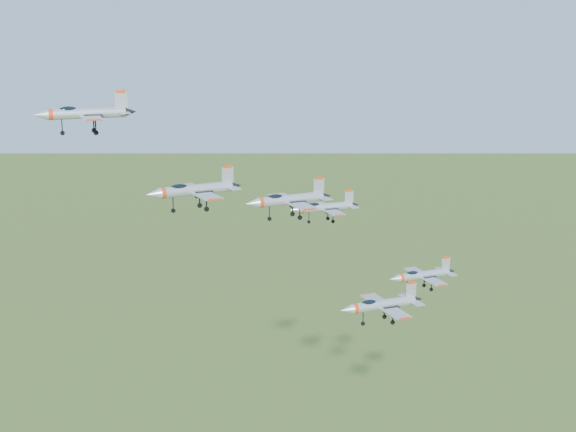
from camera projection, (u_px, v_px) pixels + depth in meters
jet_lead at (84, 113)px, 108.98m from camera, size 13.82×11.68×3.73m
jet_left_high at (194, 190)px, 107.38m from camera, size 13.76×11.40×3.68m
jet_right_high at (288, 200)px, 88.83m from camera, size 10.55×8.80×2.82m
jet_left_low at (324, 207)px, 121.56m from camera, size 11.27×9.51×3.04m
jet_right_low at (381, 304)px, 105.09m from camera, size 12.25×10.27×3.28m
jet_trail at (422, 275)px, 123.90m from camera, size 11.74×9.85×3.15m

